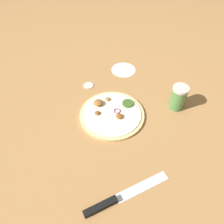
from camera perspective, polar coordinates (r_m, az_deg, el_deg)
ground_plane at (r=0.90m, az=0.00°, el=-0.88°), size 3.00×3.00×0.00m
pizza at (r=0.90m, az=-0.03°, el=-0.42°), size 0.27×0.27×0.03m
knife at (r=0.72m, az=0.11°, el=-22.18°), size 0.04×0.29×0.02m
spice_jar at (r=0.94m, az=16.93°, el=3.67°), size 0.07×0.07×0.11m
loose_cap at (r=1.04m, az=-6.18°, el=6.99°), size 0.05×0.05×0.01m
flour_patch at (r=1.13m, az=3.02°, el=10.97°), size 0.12×0.12×0.00m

